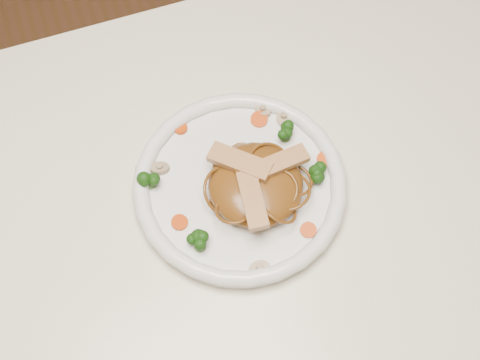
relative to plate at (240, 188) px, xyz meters
name	(u,v)px	position (x,y,z in m)	size (l,w,h in m)	color
table	(190,304)	(-0.10, -0.09, -0.11)	(1.20, 0.80, 0.75)	beige
plate	(240,188)	(0.00, 0.00, 0.00)	(0.26, 0.26, 0.02)	white
noodle_mound	(256,184)	(0.02, -0.01, 0.02)	(0.11, 0.11, 0.04)	brown
chicken_a	(280,162)	(0.05, 0.00, 0.05)	(0.07, 0.02, 0.01)	tan
chicken_b	(240,162)	(0.00, 0.01, 0.05)	(0.08, 0.02, 0.01)	tan
chicken_c	(253,200)	(0.00, -0.04, 0.05)	(0.07, 0.02, 0.01)	tan
broccoli_0	(286,131)	(0.08, 0.04, 0.02)	(0.03, 0.03, 0.03)	#17450E
broccoli_1	(149,179)	(-0.10, 0.04, 0.02)	(0.03, 0.03, 0.03)	#17450E
broccoli_2	(200,242)	(-0.07, -0.06, 0.02)	(0.02, 0.02, 0.03)	#17450E
broccoli_3	(321,172)	(0.10, -0.02, 0.02)	(0.02, 0.02, 0.03)	#17450E
carrot_0	(259,120)	(0.05, 0.08, 0.01)	(0.02, 0.02, 0.01)	#B33606
carrot_1	(180,222)	(-0.08, -0.02, 0.01)	(0.02, 0.02, 0.01)	#B33606
carrot_2	(325,159)	(0.11, 0.00, 0.01)	(0.02, 0.02, 0.01)	#B33606
carrot_3	(181,128)	(-0.04, 0.10, 0.01)	(0.02, 0.02, 0.01)	#B33606
carrot_4	(308,230)	(0.06, -0.08, 0.01)	(0.02, 0.02, 0.01)	#B33606
mushroom_0	(260,268)	(-0.01, -0.11, 0.01)	(0.03, 0.03, 0.01)	tan
mushroom_1	(284,117)	(0.08, 0.07, 0.01)	(0.03, 0.03, 0.01)	tan
mushroom_2	(160,168)	(-0.09, 0.05, 0.01)	(0.02, 0.02, 0.01)	tan
mushroom_3	(263,110)	(0.06, 0.09, 0.01)	(0.02, 0.02, 0.01)	tan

